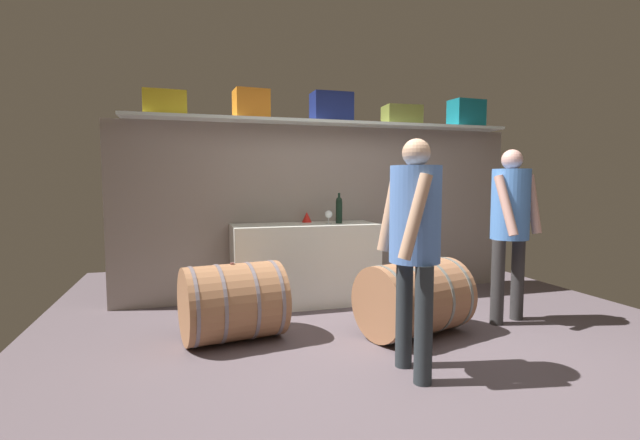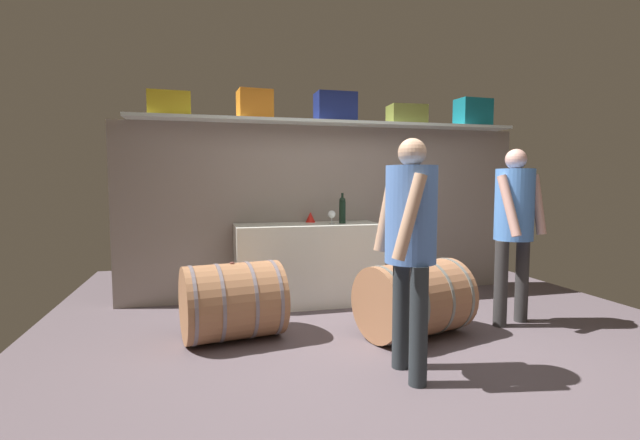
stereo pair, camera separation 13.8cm
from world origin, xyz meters
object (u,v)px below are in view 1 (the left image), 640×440
Objects in this scene: wine_bottle_dark at (339,209)px; tasting_cup at (413,259)px; toolcase_navy at (331,108)px; wine_glass at (329,215)px; toolcase_olive at (402,115)px; wine_barrel_far at (233,302)px; toolcase_orange at (251,104)px; work_cabinet at (305,264)px; red_funnel at (307,217)px; visitor_tasting at (414,232)px; winemaker_pouring at (511,217)px; wine_barrel_near at (414,298)px; toolcase_teal at (466,114)px.

tasting_cup is (0.25, -1.21, -0.35)m from wine_bottle_dark.
toolcase_navy is 1.19m from wine_glass.
toolcase_olive reaches higher than wine_barrel_far.
toolcase_olive is (0.85, 0.00, -0.05)m from toolcase_navy.
work_cabinet is (0.53, -0.19, -1.68)m from toolcase_orange.
toolcase_olive is 1.62m from red_funnel.
visitor_tasting is (0.24, -1.95, 0.55)m from work_cabinet.
winemaker_pouring is at bearing -14.37° from wine_barrel_far.
wine_glass is 1.40m from wine_barrel_near.
wine_barrel_far is at bearing -148.23° from toolcase_olive.
wine_barrel_near is at bearing -138.80° from toolcase_teal.
toolcase_orange reaches higher than winemaker_pouring.
wine_barrel_near is 1.53m from wine_barrel_far.
toolcase_olive is 1.36m from wine_bottle_dark.
toolcase_teal is at bearing -0.43° from toolcase_navy.
work_cabinet is 1.52× the size of wine_barrel_near.
tasting_cup is (1.16, -1.41, -1.45)m from toolcase_orange.
toolcase_olive is at bearing -22.82° from visitor_tasting.
toolcase_olive reaches higher than visitor_tasting.
toolcase_orange reaches higher than wine_barrel_near.
toolcase_teal is (1.71, 0.00, 0.00)m from toolcase_navy.
toolcase_navy reaches higher than wine_glass.
visitor_tasting is at bearing -134.08° from toolcase_teal.
toolcase_teal is 2.49m from tasting_cup.
tasting_cup is 0.04× the size of visitor_tasting.
winemaker_pouring is (0.45, -1.34, -1.09)m from toolcase_olive.
wine_glass is 0.14× the size of wine_barrel_near.
toolcase_navy is at bearing -4.43° from toolcase_orange.
wine_barrel_far is at bearing -19.79° from winemaker_pouring.
tasting_cup is (0.63, -1.22, 0.23)m from work_cabinet.
winemaker_pouring is (1.28, -1.14, -0.03)m from wine_bottle_dark.
toolcase_olive is 0.27× the size of work_cabinet.
toolcase_teal reaches higher than tasting_cup.
red_funnel is 1.56m from wine_barrel_far.
winemaker_pouring reaches higher than red_funnel.
wine_bottle_dark is 1.29m from tasting_cup.
wine_barrel_near is at bearing -10.35° from winemaker_pouring.
toolcase_olive is 0.86m from toolcase_teal.
toolcase_navy is 1.74m from work_cabinet.
toolcase_navy reaches higher than red_funnel.
toolcase_olive is at bearing 13.59° from wine_bottle_dark.
toolcase_olive reaches higher than work_cabinet.
red_funnel is at bearing 41.05° from wine_barrel_far.
toolcase_olive reaches higher than tasting_cup.
visitor_tasting is (-0.13, -1.94, -0.03)m from wine_bottle_dark.
wine_bottle_dark is (0.38, -0.01, 0.58)m from work_cabinet.
red_funnel is (-1.14, 0.00, -1.16)m from toolcase_olive.
toolcase_teal is (0.86, 0.00, 0.05)m from toolcase_olive.
wine_barrel_near is (0.40, -1.17, -0.64)m from wine_glass.
red_funnel is (-0.18, 0.24, -0.04)m from wine_glass.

